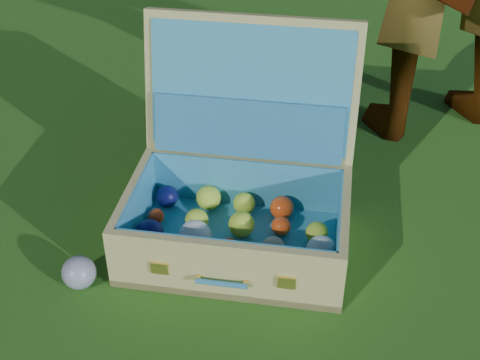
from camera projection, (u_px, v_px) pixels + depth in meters
name	position (u px, v px, depth m)	size (l,w,h in m)	color
ground	(252.00, 251.00, 1.65)	(60.00, 60.00, 0.00)	#215114
stray_ball	(79.00, 272.00, 1.53)	(0.08, 0.08, 0.08)	#3F62A4
suitcase	(240.00, 185.00, 1.64)	(0.55, 0.49, 0.51)	tan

